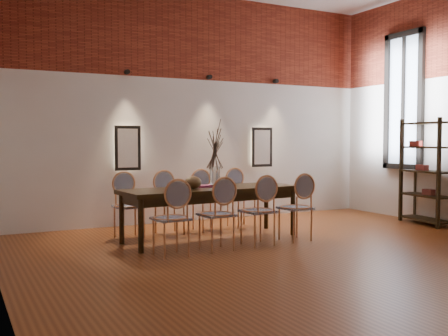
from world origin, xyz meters
name	(u,v)px	position (x,y,z in m)	size (l,w,h in m)	color
floor	(319,260)	(0.00, 0.00, -0.01)	(7.00, 7.00, 0.02)	brown
wall_back	(196,108)	(0.00, 3.55, 2.00)	(7.00, 0.10, 4.00)	silver
brick_band_back	(197,37)	(0.00, 3.48, 3.25)	(7.00, 0.02, 1.50)	maroon
niche_left	(127,148)	(-1.30, 3.45, 1.30)	(0.36, 0.06, 0.66)	#FFEAC6
niche_right	(261,147)	(1.30, 3.45, 1.30)	(0.36, 0.06, 0.66)	#FFEAC6
spot_fixture_left	(127,72)	(-1.30, 3.42, 2.55)	(0.08, 0.08, 0.10)	black
spot_fixture_mid	(209,77)	(0.20, 3.42, 2.55)	(0.08, 0.08, 0.10)	black
spot_fixture_right	(276,81)	(1.60, 3.42, 2.55)	(0.08, 0.08, 0.10)	black
window_glass	(404,101)	(3.46, 2.00, 2.15)	(0.02, 0.78, 2.38)	silver
window_frame	(403,101)	(3.44, 2.00, 2.15)	(0.08, 0.90, 2.50)	black
window_mullion	(403,101)	(3.44, 2.00, 2.15)	(0.06, 0.06, 2.40)	black
dining_table	(211,213)	(-0.58, 1.75, 0.38)	(2.61, 0.84, 0.75)	black
chair_near_a	(171,218)	(-1.51, 0.98, 0.47)	(0.44, 0.44, 0.94)	tan
chair_near_b	(216,214)	(-0.86, 1.03, 0.47)	(0.44, 0.44, 0.94)	tan
chair_near_c	(258,211)	(-0.21, 1.07, 0.47)	(0.44, 0.44, 0.94)	tan
chair_near_d	(295,208)	(0.45, 1.12, 0.47)	(0.44, 0.44, 0.94)	tan
chair_far_a	(129,206)	(-1.61, 2.38, 0.47)	(0.44, 0.44, 0.94)	tan
chair_far_b	(170,203)	(-0.96, 2.43, 0.47)	(0.44, 0.44, 0.94)	tan
chair_far_c	(207,201)	(-0.30, 2.47, 0.47)	(0.44, 0.44, 0.94)	tan
chair_far_d	(241,198)	(0.35, 2.52, 0.47)	(0.44, 0.44, 0.94)	tan
vase	(215,177)	(-0.52, 1.76, 0.90)	(0.14, 0.14, 0.30)	silver
dried_branches	(215,146)	(-0.52, 1.76, 1.35)	(0.50, 0.50, 0.70)	#453427
bowl	(193,182)	(-0.90, 1.68, 0.84)	(0.24, 0.24, 0.18)	brown
book	(205,186)	(-0.63, 1.86, 0.77)	(0.26, 0.18, 0.03)	#982A59
shelving_rack	(427,171)	(3.28, 1.30, 0.90)	(0.38, 1.00, 1.80)	black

